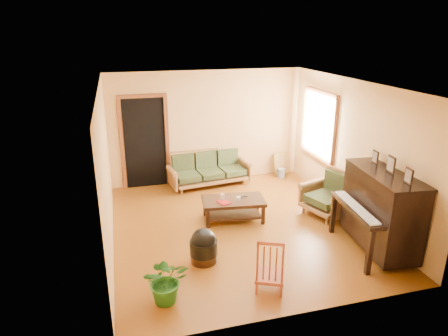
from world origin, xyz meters
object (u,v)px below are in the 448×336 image
object	(u,v)px
sofa	(210,169)
armchair	(327,194)
piano	(381,212)
red_chair	(270,263)
footstool	(204,250)
ceramic_crock	(281,173)
coffee_table	(233,210)
potted_plant	(167,280)

from	to	relation	value
sofa	armchair	world-z (taller)	armchair
sofa	piano	world-z (taller)	piano
sofa	red_chair	world-z (taller)	red_chair
sofa	red_chair	distance (m)	4.06
footstool	ceramic_crock	size ratio (longest dim) A/B	1.92
coffee_table	ceramic_crock	distance (m)	2.61
footstool	potted_plant	bearing A→B (deg)	-129.71
ceramic_crock	piano	bearing A→B (deg)	-86.64
armchair	potted_plant	xyz separation A→B (m)	(-3.36, -1.81, -0.11)
red_chair	ceramic_crock	size ratio (longest dim) A/B	3.67
red_chair	ceramic_crock	distance (m)	4.52
sofa	coffee_table	world-z (taller)	sofa
red_chair	footstool	bearing A→B (deg)	153.66
ceramic_crock	potted_plant	distance (m)	5.19
sofa	coffee_table	size ratio (longest dim) A/B	1.59
coffee_table	footstool	world-z (taller)	coffee_table
coffee_table	ceramic_crock	size ratio (longest dim) A/B	5.11
coffee_table	potted_plant	xyz separation A→B (m)	(-1.54, -2.09, 0.12)
sofa	armchair	size ratio (longest dim) A/B	2.11
piano	coffee_table	bearing A→B (deg)	146.78
potted_plant	sofa	bearing A→B (deg)	69.03
armchair	footstool	world-z (taller)	armchair
piano	footstool	distance (m)	2.92
coffee_table	red_chair	world-z (taller)	red_chair
armchair	potted_plant	bearing A→B (deg)	-170.17
coffee_table	armchair	world-z (taller)	armchair
piano	ceramic_crock	size ratio (longest dim) A/B	6.73
potted_plant	ceramic_crock	bearing A→B (deg)	50.11
sofa	potted_plant	bearing A→B (deg)	-118.46
ceramic_crock	footstool	bearing A→B (deg)	-129.94
sofa	armchair	distance (m)	2.82
footstool	red_chair	xyz separation A→B (m)	(0.74, -0.92, 0.21)
sofa	ceramic_crock	bearing A→B (deg)	-6.64
sofa	coffee_table	xyz separation A→B (m)	(0.02, -1.87, -0.19)
coffee_table	ceramic_crock	world-z (taller)	coffee_table
armchair	red_chair	world-z (taller)	armchair
armchair	potted_plant	size ratio (longest dim) A/B	1.33
armchair	red_chair	distance (m)	2.72
armchair	footstool	xyz separation A→B (m)	(-2.67, -0.99, -0.23)
footstool	red_chair	size ratio (longest dim) A/B	0.52
potted_plant	footstool	bearing A→B (deg)	50.29
ceramic_crock	potted_plant	xyz separation A→B (m)	(-3.33, -3.98, 0.22)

